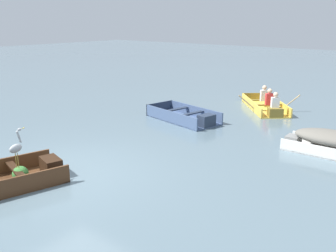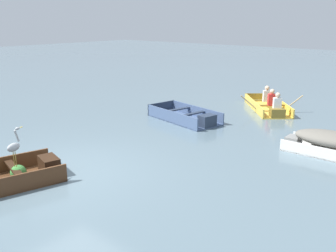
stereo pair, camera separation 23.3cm
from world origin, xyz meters
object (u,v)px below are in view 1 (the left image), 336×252
(heron_on_dinghy, at_px, (16,147))
(skiff_slate_blue_near_moored, at_px, (186,117))
(dinghy_dark_varnish_foreground, at_px, (4,179))
(skiff_white_mid_moored, at_px, (332,141))
(rowboat_yellow_with_crew, at_px, (266,105))

(heron_on_dinghy, bearing_deg, skiff_slate_blue_near_moored, 92.97)
(dinghy_dark_varnish_foreground, distance_m, skiff_white_mid_moored, 8.05)
(dinghy_dark_varnish_foreground, bearing_deg, heron_on_dinghy, 41.50)
(dinghy_dark_varnish_foreground, bearing_deg, skiff_slate_blue_near_moored, 90.77)
(skiff_slate_blue_near_moored, bearing_deg, heron_on_dinghy, -87.03)
(dinghy_dark_varnish_foreground, relative_size, rowboat_yellow_with_crew, 0.97)
(skiff_white_mid_moored, bearing_deg, skiff_slate_blue_near_moored, 176.85)
(skiff_white_mid_moored, height_order, heron_on_dinghy, heron_on_dinghy)
(dinghy_dark_varnish_foreground, height_order, heron_on_dinghy, heron_on_dinghy)
(skiff_slate_blue_near_moored, distance_m, skiff_white_mid_moored, 4.96)
(skiff_white_mid_moored, bearing_deg, dinghy_dark_varnish_foreground, -127.10)
(dinghy_dark_varnish_foreground, relative_size, skiff_white_mid_moored, 1.19)
(skiff_white_mid_moored, relative_size, rowboat_yellow_with_crew, 0.81)
(heron_on_dinghy, bearing_deg, skiff_white_mid_moored, 53.38)
(skiff_slate_blue_near_moored, height_order, heron_on_dinghy, heron_on_dinghy)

